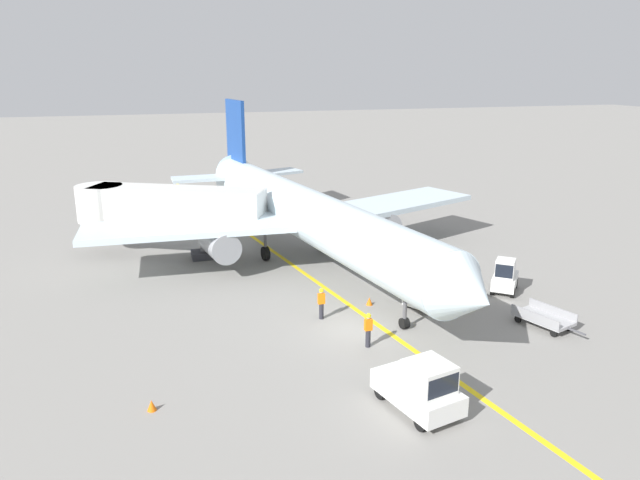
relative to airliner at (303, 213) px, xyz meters
The scene contains 15 objects.
ground_plane 11.81m from the airliner, 89.80° to the right, with size 300.00×300.00×0.00m, color gray.
taxi_line_yellow 7.17m from the airliner, 89.16° to the right, with size 0.30×80.00×0.01m, color yellow.
airliner is the anchor object (origin of this frame).
jet_bridge 10.05m from the airliner, 155.50° to the left, with size 12.62×8.07×4.85m.
pushback_tug 19.12m from the airliner, 91.53° to the right, with size 2.68×3.94×2.20m.
baggage_tug_near_wing 7.35m from the airliner, 19.06° to the right, with size 2.63×1.81×2.10m.
baggage_tug_by_cargo_door 13.43m from the airliner, 42.42° to the right, with size 2.53×2.68×2.10m.
belt_loader_forward_hold 10.89m from the airliner, 62.68° to the right, with size 5.00×3.47×2.59m.
baggage_cart_loaded 16.59m from the airliner, 56.98° to the right, with size 2.37×3.82×0.94m.
ground_crew_marshaller 13.52m from the airliner, 91.98° to the right, with size 0.36×0.24×1.70m.
ground_crew_wing_walker 9.97m from the airliner, 99.67° to the right, with size 0.36×0.24×1.70m.
safety_cone_nose_left 9.17m from the airliner, 80.10° to the right, with size 0.36×0.36×0.44m, color orange.
safety_cone_nose_right 8.11m from the airliner, 26.17° to the left, with size 0.36×0.36×0.44m, color orange.
safety_cone_wingtip_left 9.24m from the airliner, ahead, with size 0.36×0.36×0.44m, color orange.
safety_cone_wingtip_right 19.35m from the airliner, 122.98° to the right, with size 0.36×0.36×0.44m, color orange.
Camera 1 is at (-10.04, -25.99, 12.72)m, focal length 33.61 mm.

